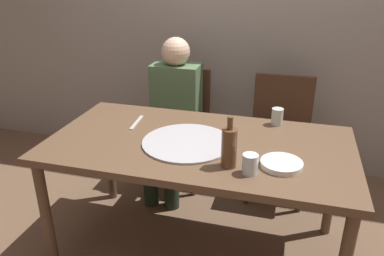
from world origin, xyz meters
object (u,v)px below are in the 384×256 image
Objects in this scene: chair_left at (179,119)px; guest_in_sweater at (173,110)px; tumbler_far at (250,164)px; plate_stack at (281,164)px; pizza_tray at (187,142)px; chair_right at (280,129)px; wine_bottle at (229,147)px; table_knife at (137,122)px; dining_table at (199,154)px; tumbler_near at (277,117)px.

chair_left is 0.77× the size of guest_in_sweater.
tumbler_far reaches higher than plate_stack.
chair_left is (-0.32, 0.88, -0.24)m from pizza_tray.
wine_bottle is at bearing 79.28° from chair_right.
wine_bottle reaches higher than tumbler_far.
chair_left is at bearing 122.11° from tumbler_far.
table_knife is 0.19× the size of guest_in_sweater.
wine_bottle is at bearing 118.83° from chair_left.
wine_bottle is 1.11m from guest_in_sweater.
dining_table is at bearing 132.22° from wine_bottle.
plate_stack reaches higher than pizza_tray.
dining_table is 3.39× the size of pizza_tray.
wine_bottle reaches higher than chair_left.
plate_stack is at bearing -83.51° from tumbler_near.
tumbler_near is at bearing -81.26° from table_knife.
guest_in_sweater reaches higher than chair_left.
table_knife is at bearing 83.68° from guest_in_sweater.
chair_left is (-0.78, 0.48, -0.29)m from tumbler_near.
plate_stack is at bearing 134.45° from guest_in_sweater.
chair_right is at bearing 64.04° from dining_table.
pizza_tray is at bearing 62.03° from chair_right.
pizza_tray is 2.25× the size of table_knife.
table_knife is 0.73m from chair_left.
plate_stack is at bearing -114.76° from table_knife.
plate_stack is (0.14, 0.11, -0.04)m from tumbler_far.
wine_bottle reaches higher than tumbler_near.
tumbler_near reaches higher than plate_stack.
pizza_tray is 5.01× the size of tumbler_far.
tumbler_near is 0.86m from guest_in_sweater.
dining_table is at bearing -137.61° from tumbler_near.
tumbler_far reaches higher than pizza_tray.
tumbler_far reaches higher than table_knife.
table_knife is (-0.38, 0.20, -0.00)m from pizza_tray.
pizza_tray is 0.61m from tumbler_near.
chair_right is (0.20, 1.07, -0.34)m from wine_bottle.
plate_stack is 1.04m from chair_right.
guest_in_sweater reaches higher than pizza_tray.
chair_left is 0.79m from chair_right.
pizza_tray is 0.34m from wine_bottle.
chair_left reaches higher than dining_table.
chair_left is at bearing 110.21° from pizza_tray.
dining_table is 0.49m from plate_stack.
dining_table is at bearing 114.40° from chair_left.
guest_in_sweater is at bearing 10.83° from chair_right.
tumbler_near reaches higher than dining_table.
chair_left reaches higher than table_knife.
wine_bottle is at bearing 158.68° from tumbler_far.
table_knife is 0.55m from guest_in_sweater.
pizza_tray is at bearing -138.58° from tumbler_near.
pizza_tray is 0.55× the size of chair_right.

